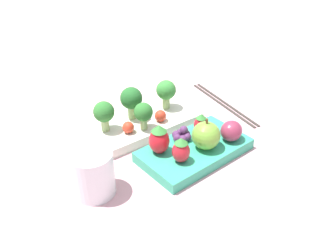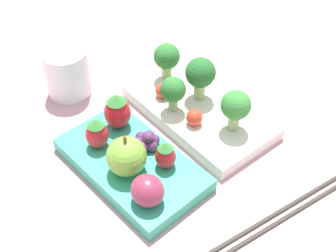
{
  "view_description": "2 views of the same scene",
  "coord_description": "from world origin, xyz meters",
  "px_view_note": "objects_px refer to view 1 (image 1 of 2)",
  "views": [
    {
      "loc": [
        -0.37,
        -0.43,
        0.39
      ],
      "look_at": [
        -0.0,
        0.0,
        0.03
      ],
      "focal_mm": 40.0,
      "sensor_mm": 36.0,
      "label": 1
    },
    {
      "loc": [
        0.31,
        -0.29,
        0.44
      ],
      "look_at": [
        -0.0,
        0.0,
        0.03
      ],
      "focal_mm": 50.0,
      "sensor_mm": 36.0,
      "label": 2
    }
  ],
  "objects_px": {
    "broccoli_floret_3": "(131,99)",
    "apple": "(206,135)",
    "bento_box_fruit": "(195,150)",
    "strawberry_1": "(201,124)",
    "broccoli_floret_1": "(166,91)",
    "chopsticks_pair": "(224,103)",
    "bento_box_savoury": "(144,122)",
    "drinking_cup": "(93,173)",
    "grape_cluster": "(182,135)",
    "cherry_tomato_0": "(128,127)",
    "strawberry_0": "(181,150)",
    "broccoli_floret_0": "(104,113)",
    "plum": "(231,131)",
    "cherry_tomato_1": "(160,116)",
    "strawberry_2": "(159,139)",
    "broccoli_floret_2": "(143,113)"
  },
  "relations": [
    {
      "from": "chopsticks_pair",
      "to": "broccoli_floret_3",
      "type": "bearing_deg",
      "value": 164.16
    },
    {
      "from": "broccoli_floret_0",
      "to": "apple",
      "type": "distance_m",
      "value": 0.18
    },
    {
      "from": "cherry_tomato_1",
      "to": "strawberry_1",
      "type": "bearing_deg",
      "value": -69.39
    },
    {
      "from": "apple",
      "to": "plum",
      "type": "xyz_separation_m",
      "value": [
        0.05,
        -0.01,
        -0.01
      ]
    },
    {
      "from": "broccoli_floret_0",
      "to": "broccoli_floret_1",
      "type": "bearing_deg",
      "value": -3.3
    },
    {
      "from": "bento_box_fruit",
      "to": "strawberry_1",
      "type": "distance_m",
      "value": 0.05
    },
    {
      "from": "broccoli_floret_1",
      "to": "cherry_tomato_0",
      "type": "distance_m",
      "value": 0.11
    },
    {
      "from": "strawberry_0",
      "to": "plum",
      "type": "bearing_deg",
      "value": -5.6
    },
    {
      "from": "broccoli_floret_1",
      "to": "strawberry_1",
      "type": "xyz_separation_m",
      "value": [
        -0.01,
        -0.11,
        -0.02
      ]
    },
    {
      "from": "strawberry_0",
      "to": "strawberry_2",
      "type": "xyz_separation_m",
      "value": [
        -0.01,
        0.04,
        0.0
      ]
    },
    {
      "from": "cherry_tomato_0",
      "to": "strawberry_1",
      "type": "xyz_separation_m",
      "value": [
        0.1,
        -0.08,
        0.01
      ]
    },
    {
      "from": "broccoli_floret_3",
      "to": "chopsticks_pair",
      "type": "relative_size",
      "value": 0.3
    },
    {
      "from": "strawberry_2",
      "to": "plum",
      "type": "relative_size",
      "value": 1.34
    },
    {
      "from": "broccoli_floret_3",
      "to": "apple",
      "type": "bearing_deg",
      "value": -76.62
    },
    {
      "from": "cherry_tomato_0",
      "to": "cherry_tomato_1",
      "type": "xyz_separation_m",
      "value": [
        0.07,
        -0.01,
        0.0
      ]
    },
    {
      "from": "broccoli_floret_3",
      "to": "chopsticks_pair",
      "type": "xyz_separation_m",
      "value": [
        0.2,
        -0.06,
        -0.06
      ]
    },
    {
      "from": "bento_box_fruit",
      "to": "broccoli_floret_0",
      "type": "distance_m",
      "value": 0.17
    },
    {
      "from": "broccoli_floret_3",
      "to": "cherry_tomato_0",
      "type": "height_order",
      "value": "broccoli_floret_3"
    },
    {
      "from": "broccoli_floret_1",
      "to": "broccoli_floret_2",
      "type": "distance_m",
      "value": 0.09
    },
    {
      "from": "grape_cluster",
      "to": "strawberry_0",
      "type": "bearing_deg",
      "value": -133.06
    },
    {
      "from": "cherry_tomato_0",
      "to": "chopsticks_pair",
      "type": "relative_size",
      "value": 0.1
    },
    {
      "from": "bento_box_savoury",
      "to": "broccoli_floret_0",
      "type": "relative_size",
      "value": 3.7
    },
    {
      "from": "broccoli_floret_1",
      "to": "apple",
      "type": "distance_m",
      "value": 0.15
    },
    {
      "from": "broccoli_floret_0",
      "to": "chopsticks_pair",
      "type": "relative_size",
      "value": 0.27
    },
    {
      "from": "broccoli_floret_0",
      "to": "grape_cluster",
      "type": "relative_size",
      "value": 1.64
    },
    {
      "from": "bento_box_savoury",
      "to": "strawberry_2",
      "type": "relative_size",
      "value": 4.03
    },
    {
      "from": "strawberry_0",
      "to": "broccoli_floret_0",
      "type": "bearing_deg",
      "value": 105.59
    },
    {
      "from": "bento_box_savoury",
      "to": "bento_box_fruit",
      "type": "bearing_deg",
      "value": -84.06
    },
    {
      "from": "bento_box_savoury",
      "to": "broccoli_floret_3",
      "type": "height_order",
      "value": "broccoli_floret_3"
    },
    {
      "from": "chopsticks_pair",
      "to": "plum",
      "type": "bearing_deg",
      "value": -133.73
    },
    {
      "from": "bento_box_savoury",
      "to": "drinking_cup",
      "type": "distance_m",
      "value": 0.2
    },
    {
      "from": "broccoli_floret_1",
      "to": "apple",
      "type": "xyz_separation_m",
      "value": [
        -0.04,
        -0.15,
        -0.01
      ]
    },
    {
      "from": "broccoli_floret_0",
      "to": "chopsticks_pair",
      "type": "xyz_separation_m",
      "value": [
        0.26,
        -0.05,
        -0.05
      ]
    },
    {
      "from": "cherry_tomato_0",
      "to": "cherry_tomato_1",
      "type": "height_order",
      "value": "same"
    },
    {
      "from": "bento_box_savoury",
      "to": "broccoli_floret_1",
      "type": "height_order",
      "value": "broccoli_floret_1"
    },
    {
      "from": "broccoli_floret_2",
      "to": "grape_cluster",
      "type": "distance_m",
      "value": 0.08
    },
    {
      "from": "broccoli_floret_1",
      "to": "cherry_tomato_0",
      "type": "relative_size",
      "value": 2.77
    },
    {
      "from": "broccoli_floret_0",
      "to": "broccoli_floret_2",
      "type": "xyz_separation_m",
      "value": [
        0.06,
        -0.04,
        -0.0
      ]
    },
    {
      "from": "broccoli_floret_1",
      "to": "broccoli_floret_2",
      "type": "xyz_separation_m",
      "value": [
        -0.08,
        -0.03,
        -0.0
      ]
    },
    {
      "from": "broccoli_floret_1",
      "to": "grape_cluster",
      "type": "relative_size",
      "value": 1.69
    },
    {
      "from": "broccoli_floret_2",
      "to": "broccoli_floret_3",
      "type": "bearing_deg",
      "value": 82.83
    },
    {
      "from": "strawberry_2",
      "to": "grape_cluster",
      "type": "height_order",
      "value": "strawberry_2"
    },
    {
      "from": "bento_box_fruit",
      "to": "grape_cluster",
      "type": "relative_size",
      "value": 5.36
    },
    {
      "from": "broccoli_floret_1",
      "to": "chopsticks_pair",
      "type": "relative_size",
      "value": 0.28
    },
    {
      "from": "cherry_tomato_0",
      "to": "cherry_tomato_1",
      "type": "relative_size",
      "value": 0.96
    },
    {
      "from": "grape_cluster",
      "to": "bento_box_savoury",
      "type": "bearing_deg",
      "value": 93.88
    },
    {
      "from": "broccoli_floret_3",
      "to": "apple",
      "type": "xyz_separation_m",
      "value": [
        0.04,
        -0.16,
        -0.02
      ]
    },
    {
      "from": "cherry_tomato_0",
      "to": "strawberry_2",
      "type": "height_order",
      "value": "strawberry_2"
    },
    {
      "from": "broccoli_floret_0",
      "to": "broccoli_floret_1",
      "type": "xyz_separation_m",
      "value": [
        0.14,
        -0.01,
        0.0
      ]
    },
    {
      "from": "broccoli_floret_0",
      "to": "apple",
      "type": "relative_size",
      "value": 1.02
    }
  ]
}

